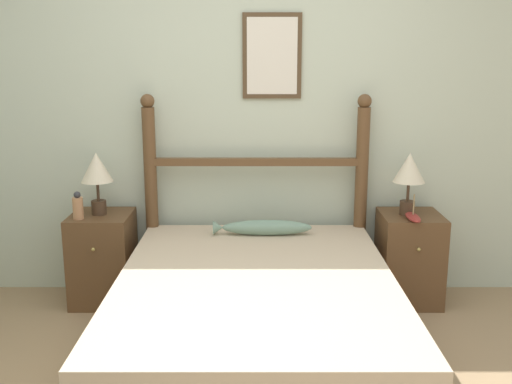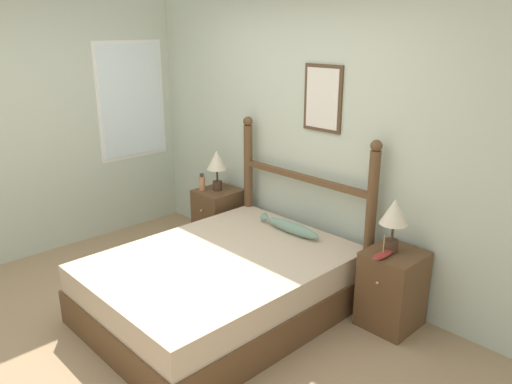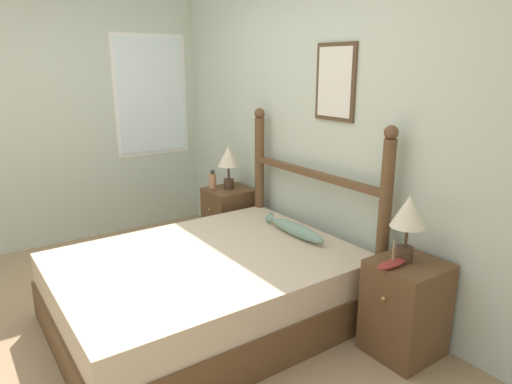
{
  "view_description": "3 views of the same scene",
  "coord_description": "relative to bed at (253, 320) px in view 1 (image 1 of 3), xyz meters",
  "views": [
    {
      "loc": [
        0.1,
        -2.46,
        1.69
      ],
      "look_at": [
        0.12,
        1.11,
        0.86
      ],
      "focal_mm": 42.0,
      "sensor_mm": 36.0,
      "label": 1
    },
    {
      "loc": [
        2.91,
        -1.7,
        2.25
      ],
      "look_at": [
        0.12,
        0.98,
        0.97
      ],
      "focal_mm": 35.0,
      "sensor_mm": 36.0,
      "label": 2
    },
    {
      "loc": [
        2.73,
        -0.8,
        1.8
      ],
      "look_at": [
        0.18,
        0.98,
        0.93
      ],
      "focal_mm": 32.0,
      "sensor_mm": 36.0,
      "label": 3
    }
  ],
  "objects": [
    {
      "name": "wall_back",
      "position": [
        -0.1,
        1.12,
        1.03
      ],
      "size": [
        6.4,
        0.08,
        2.55
      ],
      "color": "beige",
      "rests_on": "ground_plane"
    },
    {
      "name": "bed",
      "position": [
        0.0,
        0.0,
        0.0
      ],
      "size": [
        1.55,
        2.05,
        0.5
      ],
      "color": "brown",
      "rests_on": "ground_plane"
    },
    {
      "name": "nightstand_right",
      "position": [
        1.06,
        0.85,
        0.06
      ],
      "size": [
        0.41,
        0.45,
        0.62
      ],
      "color": "brown",
      "rests_on": "ground_plane"
    },
    {
      "name": "table_lamp_right",
      "position": [
        1.02,
        0.84,
        0.67
      ],
      "size": [
        0.21,
        0.21,
        0.42
      ],
      "color": "#422D1E",
      "rests_on": "nightstand_right"
    },
    {
      "name": "headboard",
      "position": [
        -0.0,
        0.98,
        0.52
      ],
      "size": [
        1.56,
        0.1,
        1.43
      ],
      "color": "brown",
      "rests_on": "ground_plane"
    },
    {
      "name": "model_boat",
      "position": [
        1.03,
        0.71,
        0.4
      ],
      "size": [
        0.08,
        0.25,
        0.17
      ],
      "color": "maroon",
      "rests_on": "nightstand_right"
    },
    {
      "name": "fish_pillow",
      "position": [
        0.05,
        0.77,
        0.31
      ],
      "size": [
        0.66,
        0.11,
        0.1
      ],
      "color": "gray",
      "rests_on": "bed"
    },
    {
      "name": "bottle",
      "position": [
        -1.17,
        0.73,
        0.46
      ],
      "size": [
        0.07,
        0.07,
        0.19
      ],
      "color": "tan",
      "rests_on": "nightstand_left"
    },
    {
      "name": "nightstand_left",
      "position": [
        -1.06,
        0.85,
        0.06
      ],
      "size": [
        0.41,
        0.45,
        0.62
      ],
      "color": "brown",
      "rests_on": "ground_plane"
    },
    {
      "name": "table_lamp_left",
      "position": [
        -1.07,
        0.85,
        0.67
      ],
      "size": [
        0.21,
        0.21,
        0.42
      ],
      "color": "#422D1E",
      "rests_on": "nightstand_left"
    }
  ]
}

